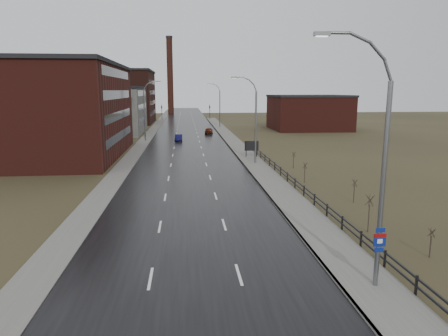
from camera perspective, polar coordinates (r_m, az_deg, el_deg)
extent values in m
plane|color=#2D2819|center=(18.11, -3.79, -20.94)|extent=(320.00, 320.00, 0.00)
cube|color=black|center=(75.97, -5.26, 3.74)|extent=(14.00, 300.00, 0.06)
cube|color=#595651|center=(52.03, 4.46, 0.47)|extent=(3.20, 180.00, 0.18)
cube|color=slate|center=(51.79, 2.80, 0.44)|extent=(0.16, 180.00, 0.18)
cube|color=#595651|center=(76.37, -11.43, 3.63)|extent=(2.40, 260.00, 0.12)
cube|color=#471914|center=(63.87, -24.62, 7.26)|extent=(22.00, 28.00, 13.00)
cube|color=black|center=(63.90, -25.11, 13.30)|extent=(22.44, 28.56, 0.50)
cube|color=black|center=(61.49, -14.61, 4.51)|extent=(0.06, 22.40, 1.20)
cube|color=black|center=(61.24, -14.75, 7.30)|extent=(0.06, 22.40, 1.20)
cube|color=black|center=(61.14, -14.89, 10.11)|extent=(0.06, 22.40, 1.20)
cube|color=black|center=(61.18, -15.03, 12.91)|extent=(0.06, 22.40, 1.20)
cube|color=slate|center=(95.13, -16.40, 7.81)|extent=(16.00, 20.00, 10.00)
cube|color=black|center=(95.02, -16.57, 10.97)|extent=(16.32, 20.40, 0.50)
cube|color=black|center=(94.09, -11.52, 6.78)|extent=(0.06, 16.00, 1.20)
cube|color=black|center=(93.93, -11.60, 8.61)|extent=(0.06, 16.00, 1.20)
cube|color=black|center=(93.87, -11.67, 10.43)|extent=(0.06, 16.00, 1.20)
cube|color=#331611|center=(125.44, -16.20, 9.63)|extent=(26.00, 24.00, 15.00)
cube|color=black|center=(125.55, -16.39, 13.17)|extent=(26.52, 24.48, 0.50)
cube|color=black|center=(123.92, -10.12, 7.80)|extent=(0.06, 19.20, 1.20)
cube|color=black|center=(123.80, -10.17, 9.18)|extent=(0.06, 19.20, 1.20)
cube|color=black|center=(123.75, -10.22, 10.57)|extent=(0.06, 19.20, 1.20)
cube|color=black|center=(123.77, -10.27, 11.96)|extent=(0.06, 19.20, 1.20)
cube|color=#471914|center=(102.24, 12.00, 7.64)|extent=(18.00, 16.00, 8.00)
cube|color=black|center=(102.09, 12.10, 10.03)|extent=(18.36, 16.32, 0.50)
cylinder|color=#331611|center=(165.55, -7.71, 12.79)|extent=(2.40, 2.40, 30.00)
cylinder|color=black|center=(166.76, -7.85, 18.05)|extent=(2.70, 2.70, 0.80)
cylinder|color=slate|center=(20.17, 21.70, -2.90)|extent=(0.24, 0.24, 10.00)
cylinder|color=slate|center=(19.57, 22.34, 12.80)|extent=(0.57, 0.14, 1.12)
cylinder|color=slate|center=(19.38, 21.05, 15.33)|extent=(0.91, 0.14, 0.91)
cylinder|color=slate|center=(19.10, 18.87, 17.19)|extent=(1.12, 0.14, 0.57)
cylinder|color=slate|center=(18.76, 16.10, 18.06)|extent=(1.15, 0.14, 0.14)
cube|color=slate|center=(18.50, 13.81, 18.12)|extent=(0.70, 0.28, 0.18)
cube|color=silver|center=(18.49, 13.80, 17.81)|extent=(0.50, 0.20, 0.04)
cube|color=navy|center=(20.60, 21.46, -8.26)|extent=(0.45, 0.04, 0.22)
cube|color=navy|center=(20.76, 21.36, -9.56)|extent=(0.60, 0.04, 0.65)
cube|color=maroon|center=(20.68, 21.42, -8.98)|extent=(0.60, 0.04, 0.20)
cube|color=navy|center=(20.94, 21.27, -10.85)|extent=(0.45, 0.04, 0.22)
cube|color=silver|center=(20.76, 21.38, -9.71)|extent=(0.26, 0.02, 0.22)
cylinder|color=slate|center=(52.40, 4.56, 5.69)|extent=(0.24, 0.24, 9.50)
cylinder|color=slate|center=(52.15, 4.46, 11.34)|extent=(0.51, 0.14, 0.98)
cylinder|color=slate|center=(52.08, 3.94, 12.13)|extent=(0.81, 0.14, 0.81)
cylinder|color=slate|center=(51.98, 3.16, 12.67)|extent=(0.98, 0.14, 0.51)
cylinder|color=slate|center=(51.87, 2.22, 12.86)|extent=(1.01, 0.14, 0.14)
cube|color=slate|center=(51.78, 1.44, 12.82)|extent=(0.70, 0.28, 0.18)
cube|color=silver|center=(51.77, 1.44, 12.70)|extent=(0.50, 0.20, 0.04)
cylinder|color=slate|center=(77.89, -11.27, 7.25)|extent=(0.24, 0.24, 9.50)
cylinder|color=slate|center=(77.73, -11.29, 11.04)|extent=(0.51, 0.14, 0.98)
cylinder|color=slate|center=(77.69, -10.95, 11.58)|extent=(0.81, 0.14, 0.81)
cylinder|color=slate|center=(77.64, -10.43, 11.95)|extent=(0.98, 0.14, 0.51)
cylinder|color=slate|center=(77.58, -9.80, 12.10)|extent=(1.01, 0.14, 0.14)
cube|color=slate|center=(77.53, -9.28, 12.08)|extent=(0.70, 0.28, 0.18)
cube|color=silver|center=(77.53, -9.28, 12.00)|extent=(0.50, 0.20, 0.04)
cylinder|color=slate|center=(105.88, -0.60, 8.40)|extent=(0.24, 0.24, 9.50)
cylinder|color=slate|center=(105.75, -0.70, 11.19)|extent=(0.51, 0.14, 0.98)
cylinder|color=slate|center=(105.72, -0.96, 11.57)|extent=(0.81, 0.14, 0.81)
cylinder|color=slate|center=(105.67, -1.36, 11.83)|extent=(0.98, 0.14, 0.51)
cylinder|color=slate|center=(105.61, -1.83, 11.92)|extent=(1.01, 0.14, 0.14)
cube|color=slate|center=(105.57, -2.21, 11.89)|extent=(0.70, 0.28, 0.18)
cube|color=silver|center=(105.57, -2.21, 11.83)|extent=(0.50, 0.20, 0.04)
cube|color=black|center=(21.53, 25.75, -14.95)|extent=(0.10, 0.10, 1.10)
cube|color=black|center=(23.89, 21.98, -12.04)|extent=(0.10, 0.10, 1.10)
cube|color=black|center=(26.38, 18.97, -9.63)|extent=(0.10, 0.10, 1.10)
cube|color=black|center=(28.97, 16.52, -7.62)|extent=(0.10, 0.10, 1.10)
cube|color=black|center=(31.63, 14.49, -5.94)|extent=(0.10, 0.10, 1.10)
cube|color=black|center=(34.34, 12.79, -4.51)|extent=(0.10, 0.10, 1.10)
cube|color=black|center=(37.10, 11.35, -3.29)|extent=(0.10, 0.10, 1.10)
cube|color=black|center=(39.90, 10.11, -2.24)|extent=(0.10, 0.10, 1.10)
cube|color=black|center=(42.72, 9.03, -1.33)|extent=(0.10, 0.10, 1.10)
cube|color=black|center=(45.57, 8.09, -0.53)|extent=(0.10, 0.10, 1.10)
cube|color=black|center=(48.43, 7.26, 0.18)|extent=(0.10, 0.10, 1.10)
cube|color=black|center=(51.31, 6.53, 0.80)|extent=(0.10, 0.10, 1.10)
cube|color=black|center=(54.20, 5.87, 1.36)|extent=(0.10, 0.10, 1.10)
cube|color=black|center=(57.11, 5.28, 1.87)|extent=(0.10, 0.10, 1.10)
cube|color=black|center=(60.02, 4.74, 2.32)|extent=(0.10, 0.10, 1.10)
cube|color=black|center=(36.54, 11.60, -2.88)|extent=(0.08, 53.00, 0.10)
cube|color=black|center=(36.64, 11.57, -3.48)|extent=(0.08, 53.00, 0.10)
cylinder|color=#382D23|center=(26.49, 27.39, -9.95)|extent=(0.08, 0.08, 1.32)
cylinder|color=#382D23|center=(26.25, 27.65, -8.19)|extent=(0.04, 0.45, 0.53)
cylinder|color=#382D23|center=(26.26, 27.53, -8.16)|extent=(0.43, 0.18, 0.53)
cylinder|color=#382D23|center=(26.22, 27.45, -8.19)|extent=(0.26, 0.38, 0.54)
cylinder|color=#382D23|center=(26.17, 27.52, -8.23)|extent=(0.26, 0.38, 0.54)
cylinder|color=#382D23|center=(26.19, 27.64, -8.23)|extent=(0.43, 0.18, 0.53)
cylinder|color=#382D23|center=(29.21, 19.96, -6.79)|extent=(0.08, 0.08, 1.96)
cylinder|color=#382D23|center=(28.88, 20.21, -4.37)|extent=(0.04, 0.66, 0.77)
cylinder|color=#382D23|center=(28.91, 20.11, -4.35)|extent=(0.62, 0.25, 0.78)
cylinder|color=#382D23|center=(28.87, 20.02, -4.37)|extent=(0.37, 0.56, 0.79)
cylinder|color=#382D23|center=(28.82, 20.07, -4.40)|extent=(0.37, 0.56, 0.79)
cylinder|color=#382D23|center=(28.83, 20.19, -4.40)|extent=(0.62, 0.25, 0.78)
cylinder|color=#382D23|center=(36.39, 18.07, -3.56)|extent=(0.08, 0.08, 1.53)
cylinder|color=#382D23|center=(36.19, 18.24, -2.03)|extent=(0.04, 0.52, 0.61)
cylinder|color=#382D23|center=(36.21, 18.16, -2.01)|extent=(0.50, 0.20, 0.62)
cylinder|color=#382D23|center=(36.18, 18.09, -2.02)|extent=(0.30, 0.44, 0.62)
cylinder|color=#382D23|center=(36.12, 18.13, -2.04)|extent=(0.30, 0.44, 0.62)
cylinder|color=#382D23|center=(36.13, 18.22, -2.04)|extent=(0.50, 0.20, 0.62)
cylinder|color=#382D23|center=(42.94, 11.45, -1.01)|extent=(0.08, 0.08, 1.60)
cylinder|color=#382D23|center=(42.75, 11.57, 0.35)|extent=(0.04, 0.54, 0.63)
cylinder|color=#382D23|center=(42.79, 11.50, 0.37)|extent=(0.52, 0.21, 0.64)
cylinder|color=#382D23|center=(42.75, 11.44, 0.36)|extent=(0.31, 0.46, 0.65)
cylinder|color=#382D23|center=(42.70, 11.46, 0.35)|extent=(0.31, 0.46, 0.65)
cylinder|color=#382D23|center=(42.70, 11.54, 0.34)|extent=(0.52, 0.21, 0.64)
cylinder|color=#382D23|center=(50.72, 9.90, 0.83)|extent=(0.08, 0.08, 1.51)
cylinder|color=#382D23|center=(50.57, 9.99, 1.93)|extent=(0.04, 0.52, 0.60)
cylinder|color=#382D23|center=(50.60, 9.94, 1.94)|extent=(0.49, 0.20, 0.61)
cylinder|color=#382D23|center=(50.57, 9.88, 1.93)|extent=(0.30, 0.44, 0.62)
cylinder|color=#382D23|center=(50.51, 9.90, 1.92)|extent=(0.30, 0.44, 0.62)
cylinder|color=#382D23|center=(50.51, 9.97, 1.92)|extent=(0.49, 0.20, 0.61)
cube|color=black|center=(57.63, 3.18, 2.33)|extent=(0.10, 0.10, 1.80)
cube|color=black|center=(57.88, 4.69, 2.35)|extent=(0.10, 0.10, 1.80)
cube|color=silver|center=(57.58, 3.96, 3.18)|extent=(1.92, 0.08, 1.32)
cube|color=black|center=(57.53, 3.97, 3.17)|extent=(2.02, 0.04, 1.42)
cylinder|color=black|center=(135.76, -8.87, 7.93)|extent=(0.16, 0.16, 5.20)
imported|color=black|center=(135.67, -8.90, 8.84)|extent=(0.58, 2.73, 1.10)
sphere|color=#FF190C|center=(135.51, -8.91, 8.96)|extent=(0.18, 0.18, 0.18)
cylinder|color=black|center=(135.81, -2.05, 8.06)|extent=(0.16, 0.16, 5.20)
imported|color=black|center=(135.71, -2.06, 8.96)|extent=(0.58, 2.73, 1.10)
sphere|color=#FF190C|center=(135.55, -2.05, 9.09)|extent=(0.18, 0.18, 0.18)
imported|color=#0D0B3B|center=(76.76, -6.50, 4.25)|extent=(1.46, 3.94, 1.29)
imported|color=#4B190C|center=(89.65, -2.19, 5.33)|extent=(2.14, 4.34, 1.42)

